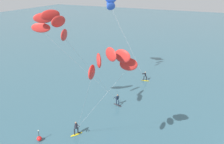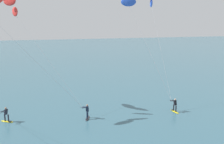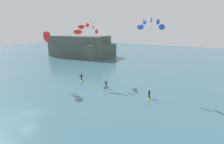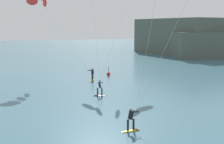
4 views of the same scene
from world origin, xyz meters
TOP-DOWN VIEW (x-y plane):
  - kitesurfer_nearshore at (9.23, 22.49)m, footprint 5.93×8.02m
  - kitesurfer_mid_water at (-6.83, 21.22)m, footprint 10.99×7.75m

SIDE VIEW (x-z plane):
  - kitesurfer_mid_water at x=-6.83m, z-range 5.20..19.18m
  - kitesurfer_nearshore at x=9.23m, z-range 5.69..20.61m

